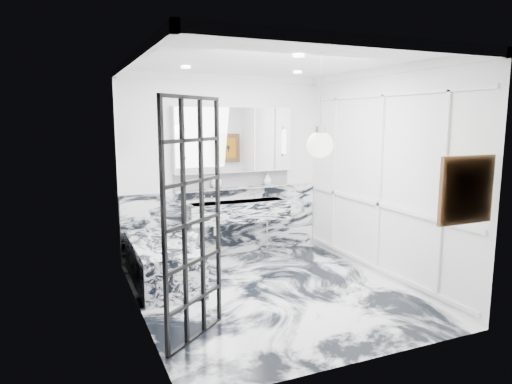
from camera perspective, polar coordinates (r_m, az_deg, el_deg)
name	(u,v)px	position (r m, az deg, el deg)	size (l,w,h in m)	color
floor	(272,292)	(5.82, 2.04, -12.41)	(3.60, 3.60, 0.00)	white
ceiling	(274,61)	(5.46, 2.21, 16.09)	(3.60, 3.60, 0.00)	white
wall_back	(223,167)	(7.12, -4.10, 3.16)	(3.60, 3.60, 0.00)	white
wall_front	(365,208)	(3.94, 13.41, -1.93)	(3.60, 3.60, 0.00)	white
wall_left	(137,189)	(5.00, -14.68, 0.34)	(3.60, 3.60, 0.00)	white
wall_right	(381,175)	(6.32, 15.36, 2.09)	(3.60, 3.60, 0.00)	white
marble_clad_back	(225,222)	(7.24, -3.96, -3.76)	(3.18, 0.05, 1.05)	white
marble_clad_left	(138,195)	(5.01, -14.48, -0.32)	(0.02, 3.56, 2.68)	white
panel_molding	(380,182)	(6.32, 15.18, 1.18)	(0.03, 3.40, 2.30)	white
soap_bottle_a	(268,178)	(7.33, 1.45, 1.71)	(0.08, 0.08, 0.20)	#8C5919
soap_bottle_b	(268,179)	(7.34, 1.51, 1.58)	(0.08, 0.08, 0.17)	#4C4C51
soap_bottle_c	(267,180)	(7.33, 1.40, 1.55)	(0.13, 0.13, 0.16)	silver
face_pot	(216,183)	(7.02, -4.97, 1.13)	(0.17, 0.17, 0.17)	white
amber_bottle	(266,182)	(7.33, 1.24, 1.30)	(0.04, 0.04, 0.10)	#8C5919
flower_vase	(192,247)	(5.59, -7.98, -6.83)	(0.07, 0.07, 0.12)	silver
crittall_door	(193,222)	(4.38, -7.84, -3.77)	(0.88, 0.04, 2.33)	black
artwork	(467,190)	(4.76, 24.83, 0.23)	(0.56, 0.05, 0.56)	#BB7A13
pendant_light	(320,145)	(4.30, 7.99, 5.86)	(0.25, 0.25, 0.25)	white
trough_sink	(238,211)	(7.05, -2.23, -2.40)	(1.60, 0.45, 0.30)	silver
ledge	(234,188)	(7.14, -2.72, 0.52)	(1.90, 0.14, 0.04)	silver
subway_tile	(233,179)	(7.18, -2.90, 1.65)	(1.90, 0.03, 0.23)	white
mirror_cabinet	(234,140)	(7.07, -2.78, 6.54)	(1.90, 0.16, 1.00)	white
sconce_left	(183,144)	(6.74, -9.07, 5.97)	(0.07, 0.07, 0.40)	white
sconce_right	(284,142)	(7.32, 3.55, 6.31)	(0.07, 0.07, 0.40)	white
bathtub	(163,262)	(6.19, -11.60, -8.58)	(0.75, 1.65, 0.55)	silver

